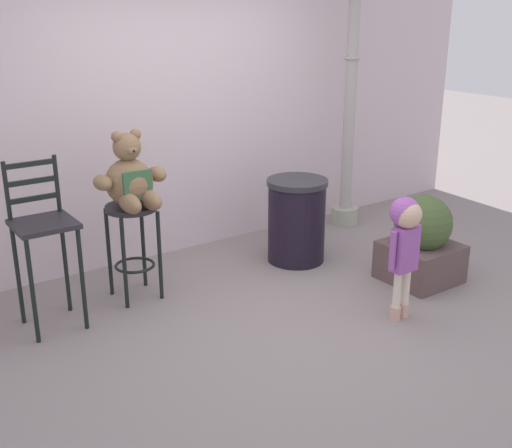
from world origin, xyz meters
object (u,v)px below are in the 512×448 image
trash_bin (297,220)px  lamppost (350,111)px  bar_stool_with_teddy (133,232)px  planter_with_shrub (422,242)px  child_walking (405,232)px  bar_chair_empty (44,233)px  teddy_bear (131,180)px

trash_bin → lamppost: size_ratio=0.26×
bar_stool_with_teddy → trash_bin: bar_stool_with_teddy is taller
planter_with_shrub → bar_stool_with_teddy: bearing=152.8°
planter_with_shrub → trash_bin: bearing=121.4°
child_walking → bar_chair_empty: (-2.18, 1.41, 0.03)m
child_walking → bar_chair_empty: bar_chair_empty is taller
trash_bin → planter_with_shrub: bearing=-58.6°
bar_stool_with_teddy → planter_with_shrub: bearing=-27.2°
bar_stool_with_teddy → trash_bin: (1.55, -0.14, -0.17)m
teddy_bear → planter_with_shrub: bearing=-26.6°
child_walking → planter_with_shrub: bearing=176.5°
bar_chair_empty → lamppost: bearing=8.0°
bar_stool_with_teddy → child_walking: child_walking is taller
bar_stool_with_teddy → child_walking: bearing=-45.5°
teddy_bear → bar_chair_empty: bearing=-175.7°
child_walking → trash_bin: 1.40m
child_walking → bar_chair_empty: size_ratio=0.77×
teddy_bear → trash_bin: teddy_bear is taller
bar_stool_with_teddy → lamppost: bearing=8.3°
bar_chair_empty → planter_with_shrub: (2.86, -1.02, -0.38)m
child_walking → planter_with_shrub: child_walking is taller
lamppost → bar_chair_empty: (-3.36, -0.47, -0.50)m
teddy_bear → bar_chair_empty: teddy_bear is taller
lamppost → bar_chair_empty: lamppost is taller
teddy_bear → child_walking: (1.47, -1.46, -0.30)m
teddy_bear → lamppost: lamppost is taller
bar_stool_with_teddy → child_walking: (1.47, -1.50, 0.13)m
child_walking → lamppost: size_ratio=0.31×
trash_bin → bar_stool_with_teddy: bearing=175.0°
teddy_bear → bar_chair_empty: size_ratio=0.48×
teddy_bear → child_walking: bearing=-44.9°
teddy_bear → child_walking: size_ratio=0.62×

